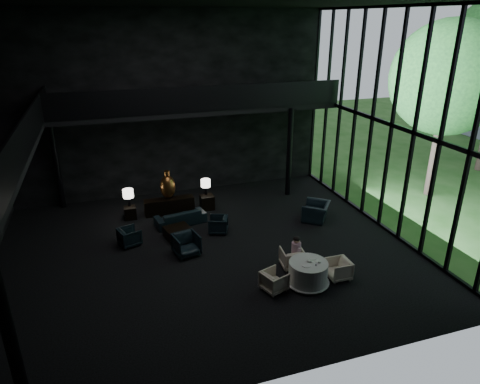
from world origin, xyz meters
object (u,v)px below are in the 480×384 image
object	(u,v)px
table_lamp_left	(128,194)
lounge_armchair_east	(218,225)
dining_chair_west	(274,281)
child	(296,246)
sofa	(180,215)
dining_table	(308,275)
window_armchair	(316,208)
dining_chair_east	(338,269)
bronze_urn	(168,186)
lounge_armchair_west	(130,236)
lounge_armchair_south	(186,243)
coffee_table	(178,233)
side_table_left	(130,213)
dining_chair_north	(292,258)
console	(169,206)
table_lamp_right	(206,184)
side_table_right	(207,202)

from	to	relation	value
table_lamp_left	lounge_armchair_east	xyz separation A→B (m)	(3.07, -2.41, -0.70)
dining_chair_west	child	size ratio (longest dim) A/B	0.94
sofa	dining_table	xyz separation A→B (m)	(2.92, -5.31, -0.04)
window_armchair	dining_table	bearing A→B (deg)	7.36
table_lamp_left	dining_chair_east	size ratio (longest dim) A/B	1.14
sofa	lounge_armchair_east	world-z (taller)	sofa
bronze_urn	dining_chair_west	distance (m)	6.91
dining_chair_east	dining_chair_west	xyz separation A→B (m)	(-2.14, 0.03, -0.01)
lounge_armchair_west	lounge_armchair_south	distance (m)	2.23
lounge_armchair_west	child	size ratio (longest dim) A/B	1.01
lounge_armchair_west	coffee_table	bearing A→B (deg)	-108.80
lounge_armchair_east	table_lamp_left	bearing A→B (deg)	-106.69
side_table_left	dining_chair_north	world-z (taller)	dining_chair_north
console	window_armchair	xyz separation A→B (m)	(5.50, -2.48, 0.18)
bronze_urn	table_lamp_left	bearing A→B (deg)	-179.57
table_lamp_right	sofa	xyz separation A→B (m)	(-1.35, -1.24, -0.72)
console	table_lamp_right	bearing A→B (deg)	3.44
window_armchair	lounge_armchair_south	bearing A→B (deg)	-41.02
sofa	table_lamp_right	bearing A→B (deg)	-147.35
coffee_table	dining_chair_north	world-z (taller)	dining_chair_north
coffee_table	dining_chair_west	world-z (taller)	dining_chair_west
side_table_left	child	bearing A→B (deg)	-48.28
lounge_armchair_west	dining_chair_west	xyz separation A→B (m)	(3.87, -4.18, -0.02)
side_table_right	dining_chair_north	size ratio (longest dim) A/B	0.90
side_table_right	coffee_table	distance (m)	2.77
console	lounge_armchair_east	bearing A→B (deg)	-57.59
lounge_armchair_east	side_table_left	bearing A→B (deg)	-105.28
lounge_armchair_east	sofa	bearing A→B (deg)	-112.30
lounge_armchair_south	console	bearing A→B (deg)	78.41
lounge_armchair_west	child	bearing A→B (deg)	-140.42
side_table_left	child	size ratio (longest dim) A/B	0.78
coffee_table	dining_chair_west	distance (m)	4.67
lounge_armchair_east	dining_chair_north	bearing A→B (deg)	49.40
side_table_left	window_armchair	bearing A→B (deg)	-19.07
lounge_armchair_south	child	world-z (taller)	child
table_lamp_left	dining_chair_north	xyz separation A→B (m)	(4.71, -5.51, -0.69)
window_armchair	lounge_armchair_east	bearing A→B (deg)	-54.53
window_armchair	dining_chair_east	world-z (taller)	window_armchair
table_lamp_right	dining_chair_north	size ratio (longest dim) A/B	1.01
lounge_armchair_east	window_armchair	distance (m)	4.04
table_lamp_right	lounge_armchair_south	world-z (taller)	table_lamp_right
lounge_armchair_west	dining_table	xyz separation A→B (m)	(4.96, -4.20, -0.00)
side_table_right	dining_chair_east	xyz separation A→B (m)	(2.61, -6.41, 0.01)
child	side_table_right	bearing A→B (deg)	-73.17
window_armchair	coffee_table	distance (m)	5.57
lounge_armchair_east	dining_chair_east	xyz separation A→B (m)	(2.74, -4.15, -0.01)
lounge_armchair_west	console	bearing A→B (deg)	-56.68
lounge_armchair_east	window_armchair	xyz separation A→B (m)	(4.04, -0.17, 0.19)
console	lounge_armchair_west	size ratio (longest dim) A/B	3.11
side_table_right	window_armchair	size ratio (longest dim) A/B	0.52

